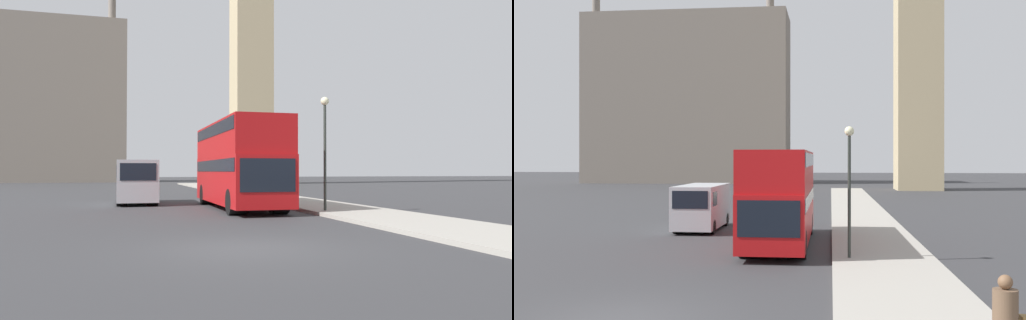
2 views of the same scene
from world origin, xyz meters
TOP-DOWN VIEW (x-y plane):
  - ground_plane at (0.00, 0.00)m, footprint 300.00×300.00m
  - sidewalk_strip at (6.93, 0.00)m, footprint 3.85×120.00m
  - building_block_distant at (-18.35, 78.73)m, footprint 32.90×10.14m
  - red_double_decker_bus at (2.73, 12.31)m, footprint 2.63×10.09m
  - white_van at (-2.00, 17.24)m, footprint 2.17×5.42m
  - street_lamp at (5.64, 8.43)m, footprint 0.36×0.36m

SIDE VIEW (x-z plane):
  - ground_plane at x=0.00m, z-range 0.00..0.00m
  - sidewalk_strip at x=6.93m, z-range 0.00..0.15m
  - white_van at x=-2.00m, z-range 0.09..2.52m
  - red_double_decker_bus at x=2.73m, z-range 0.25..4.42m
  - street_lamp at x=5.64m, z-range 0.99..5.89m
  - building_block_distant at x=-18.35m, z-range -2.97..30.31m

